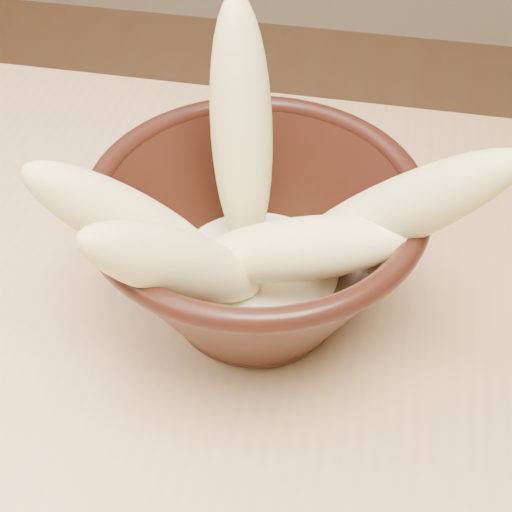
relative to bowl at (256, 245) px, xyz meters
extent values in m
cylinder|color=black|center=(0.00, 0.00, -0.06)|extent=(0.09, 0.09, 0.01)
cylinder|color=black|center=(0.00, 0.00, -0.04)|extent=(0.09, 0.09, 0.01)
torus|color=black|center=(0.00, 0.00, 0.04)|extent=(0.20, 0.20, 0.01)
cylinder|color=#F7E9C6|center=(0.00, 0.00, -0.03)|extent=(0.11, 0.11, 0.02)
ellipsoid|color=#F9E893|center=(-0.02, 0.03, 0.06)|extent=(0.06, 0.08, 0.16)
ellipsoid|color=#F9E893|center=(-0.06, -0.03, 0.03)|extent=(0.13, 0.10, 0.13)
ellipsoid|color=#F9E893|center=(0.07, -0.01, 0.04)|extent=(0.15, 0.08, 0.15)
ellipsoid|color=#F9E893|center=(0.03, -0.02, 0.02)|extent=(0.14, 0.04, 0.08)
ellipsoid|color=#F9E893|center=(-0.03, -0.06, 0.03)|extent=(0.11, 0.13, 0.13)
camera|label=1|loc=(0.06, -0.31, 0.30)|focal=50.00mm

